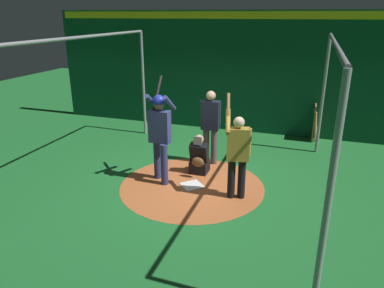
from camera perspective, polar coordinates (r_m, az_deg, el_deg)
name	(u,v)px	position (r m, az deg, el deg)	size (l,w,h in m)	color
ground_plane	(192,186)	(7.75, 0.00, -6.62)	(27.84, 27.84, 0.00)	#1E6B2D
dirt_circle	(192,186)	(7.74, 0.00, -6.60)	(3.06, 3.06, 0.01)	#B76033
home_plate	(192,185)	(7.74, 0.00, -6.54)	(0.42, 0.42, 0.01)	white
batter	(160,129)	(7.56, -5.13, 2.33)	(0.68, 0.49, 2.24)	navy
catcher	(199,158)	(8.20, 1.14, -2.28)	(0.58, 0.40, 0.93)	black
umpire	(210,123)	(8.55, 2.93, 3.27)	(0.22, 0.49, 1.79)	#4C4C51
visitor	(237,152)	(6.95, 7.20, -1.26)	(0.55, 0.57, 2.04)	black
back_wall	(236,72)	(11.12, 7.02, 11.20)	(0.22, 11.84, 3.57)	#0F472D
cage_frame	(192,86)	(7.05, 0.00, 9.15)	(5.98, 5.07, 3.03)	gray
bat_rack	(315,123)	(10.94, 18.82, 3.12)	(0.58, 0.21, 1.05)	olive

